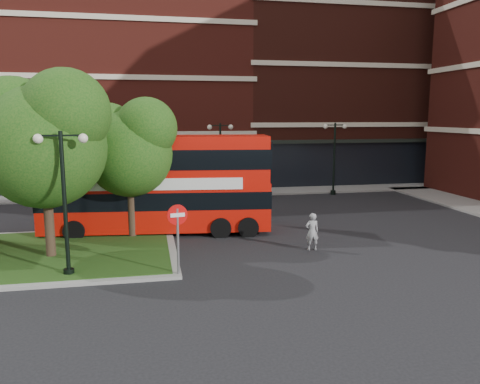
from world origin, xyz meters
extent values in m
plane|color=black|center=(0.00, 0.00, 0.00)|extent=(120.00, 120.00, 0.00)
cube|color=slate|center=(0.00, 16.50, 0.06)|extent=(44.00, 3.00, 0.12)
cube|color=maroon|center=(-8.00, 24.00, 7.00)|extent=(26.00, 12.00, 14.00)
cube|color=#471911|center=(14.00, 24.00, 8.00)|extent=(18.00, 12.00, 16.00)
cube|color=gray|center=(-8.00, 3.00, 0.06)|extent=(12.60, 7.60, 0.12)
cube|color=#19380F|center=(-8.00, 3.00, 0.07)|extent=(12.00, 7.00, 0.15)
cylinder|color=#2D2116|center=(-6.50, 2.50, 1.96)|extent=(0.36, 0.36, 3.92)
sphere|color=#124210|center=(-6.50, 2.50, 4.34)|extent=(4.60, 4.60, 4.60)
sphere|color=#124210|center=(-7.65, 3.19, 5.25)|extent=(3.45, 3.45, 3.45)
sphere|color=#124210|center=(-5.58, 2.04, 5.60)|extent=(3.22, 3.22, 3.22)
cylinder|color=#2D2116|center=(-3.50, 5.00, 1.74)|extent=(0.36, 0.36, 3.47)
sphere|color=#124210|center=(-3.50, 5.00, 3.84)|extent=(3.80, 3.80, 3.80)
sphere|color=#124210|center=(-4.45, 5.57, 4.65)|extent=(2.85, 2.85, 2.85)
sphere|color=#124210|center=(-2.74, 4.62, 4.96)|extent=(2.66, 2.66, 2.66)
cylinder|color=black|center=(-5.50, 0.20, 2.50)|extent=(0.14, 0.14, 5.00)
cylinder|color=black|center=(-5.50, 0.20, 0.15)|extent=(0.36, 0.36, 0.30)
cube|color=black|center=(-5.50, 0.20, 4.85)|extent=(1.40, 0.06, 0.06)
sphere|color=#F2EACC|center=(-6.20, 0.20, 4.75)|extent=(0.32, 0.32, 0.32)
sphere|color=#F2EACC|center=(-4.80, 0.20, 4.75)|extent=(0.32, 0.32, 0.32)
cylinder|color=black|center=(2.00, 14.50, 2.50)|extent=(0.14, 0.14, 5.00)
cylinder|color=black|center=(2.00, 14.50, 0.15)|extent=(0.36, 0.36, 0.30)
cube|color=black|center=(2.00, 14.50, 4.85)|extent=(1.40, 0.06, 0.06)
sphere|color=#F2EACC|center=(1.30, 14.50, 4.75)|extent=(0.32, 0.32, 0.32)
sphere|color=#F2EACC|center=(2.70, 14.50, 4.75)|extent=(0.32, 0.32, 0.32)
cylinder|color=black|center=(10.00, 14.50, 2.50)|extent=(0.14, 0.14, 5.00)
cylinder|color=black|center=(10.00, 14.50, 0.15)|extent=(0.36, 0.36, 0.30)
cube|color=black|center=(10.00, 14.50, 4.85)|extent=(1.40, 0.06, 0.06)
sphere|color=#F2EACC|center=(9.30, 14.50, 4.75)|extent=(0.32, 0.32, 0.32)
sphere|color=#F2EACC|center=(10.70, 14.50, 4.75)|extent=(0.32, 0.32, 0.32)
cube|color=red|center=(-2.35, 5.97, 1.43)|extent=(10.70, 3.51, 2.01)
cube|color=red|center=(-2.35, 5.97, 3.44)|extent=(10.60, 3.48, 2.01)
cube|color=black|center=(-2.35, 5.97, 3.54)|extent=(10.70, 3.51, 0.91)
cube|color=silver|center=(-2.48, 4.75, 2.48)|extent=(7.84, 0.89, 0.53)
imported|color=gray|center=(3.82, 1.72, 0.78)|extent=(0.57, 0.38, 1.56)
imported|color=silver|center=(-4.62, 16.00, 0.75)|extent=(4.62, 2.36, 1.51)
imported|color=silver|center=(3.24, 14.72, 0.68)|extent=(4.28, 1.91, 1.37)
cylinder|color=slate|center=(-1.80, -0.50, 1.20)|extent=(0.09, 0.09, 2.41)
cylinder|color=red|center=(-1.80, -0.50, 2.19)|extent=(0.70, 0.17, 0.70)
cube|color=white|center=(-1.80, -0.50, 2.19)|extent=(0.49, 0.13, 0.13)
camera|label=1|loc=(-2.72, -16.03, 5.50)|focal=35.00mm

